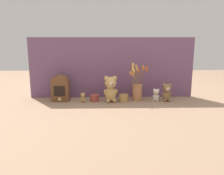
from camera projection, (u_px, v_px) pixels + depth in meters
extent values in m
plane|color=#8E7056|center=(112.00, 101.00, 2.16)|extent=(4.00, 4.00, 0.00)
cube|color=#704C70|center=(112.00, 68.00, 2.26)|extent=(1.56, 0.02, 0.57)
ellipsoid|color=tan|center=(111.00, 94.00, 2.14)|extent=(0.11, 0.10, 0.14)
sphere|color=tan|center=(111.00, 83.00, 2.12)|extent=(0.10, 0.10, 0.10)
sphere|color=#D1B289|center=(111.00, 84.00, 2.08)|extent=(0.05, 0.05, 0.05)
sphere|color=black|center=(112.00, 85.00, 2.06)|extent=(0.01, 0.01, 0.01)
sphere|color=tan|center=(115.00, 78.00, 2.12)|extent=(0.04, 0.04, 0.04)
sphere|color=tan|center=(106.00, 78.00, 2.10)|extent=(0.04, 0.04, 0.04)
ellipsoid|color=tan|center=(116.00, 92.00, 2.14)|extent=(0.04, 0.05, 0.06)
ellipsoid|color=tan|center=(105.00, 92.00, 2.12)|extent=(0.04, 0.05, 0.06)
ellipsoid|color=tan|center=(114.00, 100.00, 2.13)|extent=(0.04, 0.06, 0.03)
ellipsoid|color=tan|center=(108.00, 101.00, 2.12)|extent=(0.04, 0.06, 0.03)
ellipsoid|color=olive|center=(167.00, 96.00, 2.16)|extent=(0.08, 0.06, 0.10)
sphere|color=olive|center=(167.00, 88.00, 2.14)|extent=(0.07, 0.07, 0.07)
sphere|color=beige|center=(168.00, 89.00, 2.12)|extent=(0.04, 0.04, 0.04)
sphere|color=black|center=(169.00, 89.00, 2.10)|extent=(0.01, 0.01, 0.01)
sphere|color=olive|center=(170.00, 85.00, 2.14)|extent=(0.03, 0.03, 0.03)
sphere|color=olive|center=(164.00, 85.00, 2.14)|extent=(0.03, 0.03, 0.03)
ellipsoid|color=olive|center=(170.00, 94.00, 2.15)|extent=(0.02, 0.03, 0.04)
ellipsoid|color=olive|center=(163.00, 94.00, 2.15)|extent=(0.02, 0.03, 0.04)
ellipsoid|color=olive|center=(169.00, 100.00, 2.15)|extent=(0.03, 0.04, 0.02)
ellipsoid|color=olive|center=(165.00, 100.00, 2.15)|extent=(0.03, 0.04, 0.02)
ellipsoid|color=beige|center=(156.00, 97.00, 2.17)|extent=(0.06, 0.05, 0.07)
sphere|color=beige|center=(156.00, 92.00, 2.16)|extent=(0.05, 0.05, 0.05)
sphere|color=#D1B289|center=(156.00, 93.00, 2.14)|extent=(0.02, 0.02, 0.02)
sphere|color=black|center=(156.00, 93.00, 2.13)|extent=(0.01, 0.01, 0.01)
sphere|color=beige|center=(158.00, 90.00, 2.15)|extent=(0.02, 0.02, 0.02)
sphere|color=beige|center=(154.00, 90.00, 2.16)|extent=(0.02, 0.02, 0.02)
ellipsoid|color=beige|center=(159.00, 96.00, 2.15)|extent=(0.02, 0.03, 0.03)
ellipsoid|color=beige|center=(153.00, 96.00, 2.17)|extent=(0.02, 0.03, 0.03)
ellipsoid|color=beige|center=(157.00, 101.00, 2.15)|extent=(0.02, 0.03, 0.02)
ellipsoid|color=beige|center=(154.00, 100.00, 2.16)|extent=(0.02, 0.03, 0.02)
ellipsoid|color=tan|center=(83.00, 99.00, 2.13)|extent=(0.04, 0.04, 0.05)
sphere|color=tan|center=(83.00, 95.00, 2.12)|extent=(0.04, 0.04, 0.04)
sphere|color=#D1B289|center=(83.00, 96.00, 2.11)|extent=(0.02, 0.02, 0.02)
sphere|color=black|center=(83.00, 96.00, 2.10)|extent=(0.01, 0.01, 0.01)
sphere|color=tan|center=(84.00, 93.00, 2.13)|extent=(0.02, 0.02, 0.02)
sphere|color=tan|center=(81.00, 94.00, 2.12)|extent=(0.02, 0.02, 0.02)
ellipsoid|color=tan|center=(85.00, 98.00, 2.13)|extent=(0.01, 0.02, 0.02)
ellipsoid|color=tan|center=(81.00, 99.00, 2.12)|extent=(0.01, 0.02, 0.02)
ellipsoid|color=tan|center=(84.00, 102.00, 2.13)|extent=(0.02, 0.02, 0.01)
ellipsoid|color=tan|center=(82.00, 102.00, 2.12)|extent=(0.02, 0.02, 0.01)
cylinder|color=#AD7047|center=(137.00, 92.00, 2.18)|extent=(0.09, 0.09, 0.15)
torus|color=#AD7047|center=(137.00, 85.00, 2.16)|extent=(0.10, 0.10, 0.01)
cylinder|color=olive|center=(134.00, 75.00, 2.15)|extent=(0.01, 0.03, 0.17)
ellipsoid|color=gold|center=(133.00, 65.00, 2.14)|extent=(0.03, 0.03, 0.06)
cylinder|color=olive|center=(143.00, 77.00, 2.15)|extent=(0.01, 0.07, 0.14)
ellipsoid|color=#C65B28|center=(147.00, 69.00, 2.13)|extent=(0.02, 0.05, 0.06)
cylinder|color=olive|center=(137.00, 76.00, 2.12)|extent=(0.04, 0.02, 0.16)
ellipsoid|color=tan|center=(137.00, 68.00, 2.08)|extent=(0.03, 0.03, 0.06)
cylinder|color=olive|center=(135.00, 79.00, 2.17)|extent=(0.02, 0.03, 0.10)
ellipsoid|color=gold|center=(134.00, 73.00, 2.17)|extent=(0.05, 0.05, 0.07)
cylinder|color=olive|center=(133.00, 79.00, 2.17)|extent=(0.02, 0.05, 0.10)
ellipsoid|color=orange|center=(131.00, 73.00, 2.16)|extent=(0.03, 0.04, 0.05)
cylinder|color=olive|center=(138.00, 78.00, 2.13)|extent=(0.01, 0.01, 0.13)
ellipsoid|color=#C65B28|center=(139.00, 71.00, 2.11)|extent=(0.02, 0.02, 0.06)
cylinder|color=olive|center=(135.00, 77.00, 2.11)|extent=(0.06, 0.04, 0.14)
ellipsoid|color=gold|center=(133.00, 70.00, 2.07)|extent=(0.04, 0.04, 0.05)
cylinder|color=olive|center=(141.00, 76.00, 2.17)|extent=(0.03, 0.04, 0.15)
ellipsoid|color=orange|center=(143.00, 68.00, 2.17)|extent=(0.04, 0.05, 0.05)
cube|color=brown|center=(61.00, 92.00, 2.16)|extent=(0.16, 0.11, 0.17)
cylinder|color=brown|center=(60.00, 83.00, 2.14)|extent=(0.16, 0.11, 0.15)
cube|color=black|center=(59.00, 91.00, 2.11)|extent=(0.10, 0.01, 0.09)
cylinder|color=#D6BC7A|center=(60.00, 99.00, 2.12)|extent=(0.03, 0.01, 0.03)
cylinder|color=tan|center=(124.00, 99.00, 2.15)|extent=(0.08, 0.08, 0.05)
cylinder|color=tan|center=(124.00, 95.00, 2.15)|extent=(0.08, 0.08, 0.01)
cylinder|color=#993D33|center=(95.00, 98.00, 2.16)|extent=(0.08, 0.08, 0.05)
cylinder|color=#993D33|center=(94.00, 95.00, 2.16)|extent=(0.08, 0.08, 0.01)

